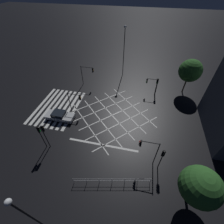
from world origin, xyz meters
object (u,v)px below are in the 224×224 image
object	(u,v)px
traffic_light_nw_cross	(151,83)
traffic_light_se_main	(44,132)
street_tree_far	(200,187)
waiting_car	(60,116)
traffic_light_nw_main	(157,83)
traffic_light_ne_cross	(148,148)
traffic_light_sw_cross	(88,72)
traffic_light_ne_main	(162,156)
street_lamp_east	(26,214)
street_lamp_west	(124,44)
street_tree_near	(190,71)
traffic_light_se_cross	(40,133)
traffic_light_median_south	(75,99)

from	to	relation	value
traffic_light_nw_cross	traffic_light_se_main	world-z (taller)	traffic_light_se_main
street_tree_far	waiting_car	xyz separation A→B (m)	(-8.20, -18.23, -3.12)
traffic_light_se_main	traffic_light_nw_main	bearing A→B (deg)	-42.59
traffic_light_ne_cross	waiting_car	distance (m)	14.69
traffic_light_ne_cross	traffic_light_se_main	size ratio (longest dim) A/B	1.04
traffic_light_sw_cross	traffic_light_ne_main	world-z (taller)	traffic_light_sw_cross
street_lamp_east	street_lamp_west	bearing A→B (deg)	175.69
traffic_light_nw_main	street_tree_near	xyz separation A→B (m)	(-2.00, 5.32, 2.09)
traffic_light_sw_cross	street_lamp_east	world-z (taller)	street_lamp_east
traffic_light_se_cross	traffic_light_sw_cross	world-z (taller)	traffic_light_se_cross
traffic_light_ne_cross	traffic_light_se_cross	world-z (taller)	traffic_light_ne_cross
traffic_light_median_south	street_lamp_east	size ratio (longest dim) A/B	0.46
traffic_light_nw_main	traffic_light_se_main	bearing A→B (deg)	-42.59
waiting_car	street_lamp_east	bearing A→B (deg)	-68.22
traffic_light_se_main	traffic_light_sw_cross	distance (m)	15.40
street_lamp_east	waiting_car	world-z (taller)	street_lamp_east
traffic_light_median_south	traffic_light_ne_cross	xyz separation A→B (m)	(6.93, 11.51, 0.44)
traffic_light_nw_cross	traffic_light_ne_main	distance (m)	15.02
traffic_light_nw_cross	traffic_light_ne_cross	bearing A→B (deg)	89.81
street_lamp_east	street_lamp_west	xyz separation A→B (m)	(-29.36, 2.21, 1.56)
traffic_light_ne_cross	street_lamp_east	size ratio (longest dim) A/B	0.53
traffic_light_ne_main	street_lamp_east	size ratio (longest dim) A/B	0.44
street_lamp_west	traffic_light_se_main	bearing A→B (deg)	-17.09
traffic_light_nw_main	traffic_light_se_main	xyz separation A→B (m)	(14.94, -13.73, 0.49)
traffic_light_median_south	street_tree_far	distance (m)	19.17
traffic_light_nw_main	traffic_light_nw_cross	bearing A→B (deg)	-92.57
traffic_light_median_south	traffic_light_nw_cross	world-z (taller)	traffic_light_median_south
traffic_light_nw_cross	street_tree_far	size ratio (longest dim) A/B	0.60
traffic_light_ne_main	waiting_car	size ratio (longest dim) A/B	0.77
waiting_car	traffic_light_median_south	bearing A→B (deg)	45.46
traffic_light_median_south	waiting_car	bearing A→B (deg)	-134.54
traffic_light_nw_cross	traffic_light_ne_main	size ratio (longest dim) A/B	0.94
traffic_light_nw_cross	street_tree_far	world-z (taller)	street_tree_far
traffic_light_sw_cross	street_tree_far	xyz separation A→B (m)	(18.47, 16.75, 0.73)
traffic_light_nw_cross	street_tree_near	distance (m)	7.01
traffic_light_sw_cross	street_tree_near	xyz separation A→B (m)	(-1.54, 18.63, 1.54)
street_lamp_east	street_tree_near	size ratio (longest dim) A/B	1.23
traffic_light_nw_main	traffic_light_se_main	world-z (taller)	traffic_light_se_main
traffic_light_nw_cross	street_tree_near	xyz separation A→B (m)	(-1.96, 6.40, 2.11)
traffic_light_sw_cross	street_lamp_east	bearing A→B (deg)	-80.73
traffic_light_median_south	traffic_light_se_main	distance (m)	7.40
traffic_light_ne_cross	street_tree_far	distance (m)	5.76
traffic_light_median_south	traffic_light_ne_cross	size ratio (longest dim) A/B	0.86
traffic_light_ne_cross	traffic_light_median_south	bearing A→B (deg)	-31.05
street_lamp_west	waiting_car	xyz separation A→B (m)	(15.99, -7.56, -6.13)
traffic_light_nw_cross	street_tree_near	bearing A→B (deg)	-162.99
traffic_light_ne_cross	traffic_light_ne_main	distance (m)	1.82
traffic_light_ne_cross	street_lamp_east	distance (m)	12.17
traffic_light_median_south	traffic_light_se_cross	distance (m)	7.66
traffic_light_nw_cross	traffic_light_se_cross	bearing A→B (deg)	49.39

